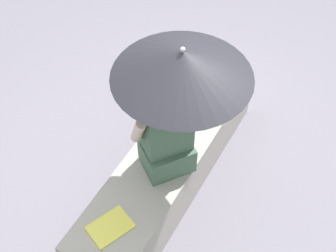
# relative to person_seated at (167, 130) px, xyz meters

# --- Properties ---
(ground_plane) EXTENTS (14.00, 14.00, 0.00)m
(ground_plane) POSITION_rel_person_seated_xyz_m (-0.13, -0.06, -0.86)
(ground_plane) COLOR slate
(stone_bench) EXTENTS (2.12, 0.50, 0.47)m
(stone_bench) POSITION_rel_person_seated_xyz_m (-0.13, -0.06, -0.62)
(stone_bench) COLOR #A8A093
(stone_bench) RESTS_ON ground
(person_seated) EXTENTS (0.50, 0.44, 0.90)m
(person_seated) POSITION_rel_person_seated_xyz_m (0.00, 0.00, 0.00)
(person_seated) COLOR #47664C
(person_seated) RESTS_ON stone_bench
(parasol) EXTENTS (0.87, 0.87, 1.08)m
(parasol) POSITION_rel_person_seated_xyz_m (-0.07, 0.06, 0.56)
(parasol) COLOR #B7B7BC
(parasol) RESTS_ON stone_bench
(handbag_black) EXTENTS (0.26, 0.20, 0.27)m
(handbag_black) POSITION_rel_person_seated_xyz_m (-0.73, -0.10, -0.25)
(handbag_black) COLOR #B2333D
(handbag_black) RESTS_ON stone_bench
(magazine) EXTENTS (0.34, 0.29, 0.01)m
(magazine) POSITION_rel_person_seated_xyz_m (0.63, -0.08, -0.38)
(magazine) COLOR #EAE04C
(magazine) RESTS_ON stone_bench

